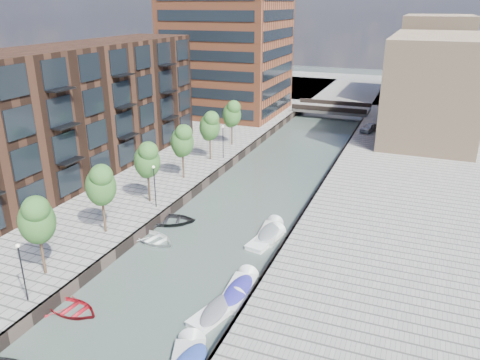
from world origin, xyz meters
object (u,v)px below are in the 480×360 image
Objects in this scene: tree_4 at (182,140)px; motorboat_2 at (269,238)px; tree_3 at (147,159)px; tree_6 at (232,113)px; sloop_2 at (72,311)px; bridge at (331,109)px; tree_1 at (36,219)px; motorboat_4 at (270,231)px; motorboat_1 at (220,310)px; tree_2 at (101,184)px; car at (369,128)px; sloop_3 at (154,241)px; tree_5 at (210,125)px; motorboat_3 at (240,289)px; sloop_4 at (169,223)px.

motorboat_2 is (12.70, -8.45, -5.22)m from tree_4.
tree_3 and tree_6 have the same top height.
motorboat_2 is (8.94, 14.42, 0.09)m from sloop_2.
tree_4 and tree_6 have the same top height.
bridge is 63.07m from sloop_2.
bridge is 2.18× the size of tree_1.
tree_4 is 1.23× the size of motorboat_4.
tree_3 reaches higher than bridge.
motorboat_1 is 10.88m from motorboat_2.
tree_2 is at bearing 90.00° from tree_1.
bridge reaches higher than motorboat_4.
tree_1 is at bearing -90.00° from tree_3.
tree_2 is 1.58× the size of car.
sloop_3 is at bearing -95.28° from bridge.
motorboat_4 is (12.48, -21.37, -5.12)m from tree_6.
motorboat_2 is (9.04, 4.00, 0.09)m from sloop_3.
bridge is 14.80m from car.
tree_2 and tree_5 have the same top height.
motorboat_4 is at bearing -1.72° from tree_3.
car is at bearing 85.71° from motorboat_3.
bridge is at bearing 79.75° from tree_3.
motorboat_4 is at bearing -85.19° from bridge.
sloop_2 is at bearing -26.51° from tree_1.
car reaches higher than motorboat_4.
tree_4 is 1.00× the size of tree_6.
bridge is 2.18× the size of tree_4.
motorboat_3 is (10.16, -7.83, 0.20)m from sloop_4.
tree_1 is 18.60m from motorboat_2.
tree_1 is at bearing -161.96° from motorboat_3.
tree_1 reaches higher than motorboat_2.
sloop_4 is (3.11, -1.84, -5.31)m from tree_3.
bridge is 49.16m from sloop_4.
tree_3 is 1.46× the size of sloop_2.
tree_4 and tree_5 have the same top height.
car is (13.49, 36.46, 1.64)m from sloop_4.
sloop_3 is 0.87× the size of sloop_4.
sloop_2 is at bearing -80.68° from tree_4.
motorboat_1 is 1.27× the size of car.
tree_6 is (0.00, 14.00, 0.00)m from tree_4.
sloop_4 is at bearing -90.90° from car.
tree_4 reaches higher than motorboat_2.
motorboat_1 is at bearing -85.75° from bridge.
tree_2 is at bearing 157.58° from motorboat_1.
car is (12.94, 40.06, 1.64)m from sloop_3.
sloop_2 is 52.12m from car.
bridge is 27.63m from tree_6.
bridge is at bearing 94.81° from motorboat_4.
sloop_4 is 1.06× the size of motorboat_1.
tree_4 reaches higher than car.
tree_3 is 14.00m from tree_5.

